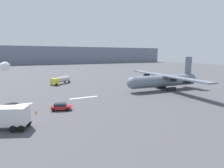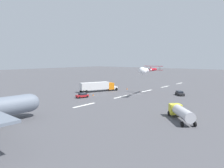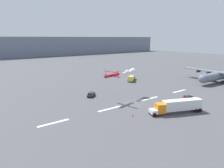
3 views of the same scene
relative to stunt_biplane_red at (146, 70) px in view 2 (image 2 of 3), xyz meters
The scene contains 13 objects.
ground_plane 11.43m from the stunt_biplane_red, 118.58° to the right, with size 440.00×440.00×0.00m, color #4C4C51.
runway_stripe_0 47.42m from the stunt_biplane_red, behind, with size 8.00×0.90×0.01m, color white.
runway_stripe_1 31.05m from the stunt_biplane_red, 167.62° to the right, with size 8.00×0.90×0.01m, color white.
runway_stripe_2 16.21m from the stunt_biplane_red, 152.01° to the right, with size 8.00×0.90×0.01m, color white.
runway_stripe_3 12.00m from the stunt_biplane_red, 51.61° to the right, with size 8.00×0.90×0.01m, color white.
runway_stripe_4 24.66m from the stunt_biplane_red, 16.09° to the right, with size 8.00×0.90×0.01m, color white.
stunt_biplane_red is the anchor object (origin of this frame).
semi_truck_orange 21.39m from the stunt_biplane_red, 85.63° to the right, with size 15.22×8.27×3.70m.
fuel_tanker_truck 29.00m from the stunt_biplane_red, 44.48° to the left, with size 8.56×7.98×2.90m.
followme_car_yellow 22.51m from the stunt_biplane_red, 46.38° to the right, with size 4.39×2.97×1.52m.
airport_staff_sedan 14.97m from the stunt_biplane_red, 141.51° to the left, with size 4.58×4.37×1.52m.
traffic_cone_near 20.13m from the stunt_biplane_red, 125.24° to the right, with size 0.44×0.44×0.75m, color orange.
traffic_cone_far 19.83m from the stunt_biplane_red, 58.10° to the right, with size 0.44×0.44×0.75m, color orange.
Camera 2 is at (65.32, 41.68, 12.45)m, focal length 34.11 mm.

